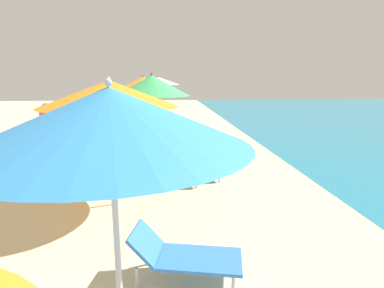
# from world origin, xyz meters

# --- Properties ---
(umbrella_third) EXTENTS (2.13, 2.13, 2.41)m
(umbrella_third) POSITION_xyz_m (-0.58, 5.99, 2.13)
(umbrella_third) COLOR silver
(umbrella_third) RESTS_ON ground
(lounger_third_shoreside) EXTENTS (1.41, 0.82, 0.64)m
(lounger_third_shoreside) POSITION_xyz_m (0.01, 7.03, 0.33)
(lounger_third_shoreside) COLOR blue
(lounger_third_shoreside) RESTS_ON ground
(umbrella_fourth) EXTENTS (2.53, 2.53, 2.45)m
(umbrella_fourth) POSITION_xyz_m (-1.21, 9.43, 2.15)
(umbrella_fourth) COLOR silver
(umbrella_fourth) RESTS_ON ground
(lounger_fourth_shoreside) EXTENTS (1.50, 0.58, 0.63)m
(lounger_fourth_shoreside) POSITION_xyz_m (-0.22, 10.45, 0.29)
(lounger_fourth_shoreside) COLOR blue
(lounger_fourth_shoreside) RESTS_ON ground
(umbrella_fifth) EXTENTS (2.00, 2.00, 2.58)m
(umbrella_fifth) POSITION_xyz_m (-0.55, 11.94, 2.24)
(umbrella_fifth) COLOR #4C4C51
(umbrella_fifth) RESTS_ON ground
(lounger_fifth_shoreside) EXTENTS (1.50, 0.61, 0.58)m
(lounger_fifth_shoreside) POSITION_xyz_m (0.19, 12.98, 0.30)
(lounger_fifth_shoreside) COLOR blue
(lounger_fifth_shoreside) RESTS_ON ground
(lounger_fifth_inland) EXTENTS (1.37, 0.84, 0.50)m
(lounger_fifth_inland) POSITION_xyz_m (0.46, 10.81, 0.27)
(lounger_fifth_inland) COLOR blue
(lounger_fifth_inland) RESTS_ON ground
(umbrella_sixth) EXTENTS (2.07, 2.07, 2.57)m
(umbrella_sixth) POSITION_xyz_m (-1.03, 15.36, 2.26)
(umbrella_sixth) COLOR #4C4C51
(umbrella_sixth) RESTS_ON ground
(lounger_sixth_shoreside) EXTENTS (1.42, 0.76, 0.64)m
(lounger_sixth_shoreside) POSITION_xyz_m (-0.53, 16.54, 0.29)
(lounger_sixth_shoreside) COLOR #D8593F
(lounger_sixth_shoreside) RESTS_ON ground
(umbrella_farthest) EXTENTS (1.93, 1.93, 2.57)m
(umbrella_farthest) POSITION_xyz_m (-0.53, 18.03, 2.33)
(umbrella_farthest) COLOR olive
(umbrella_farthest) RESTS_ON ground
(lounger_farthest_shoreside) EXTENTS (1.51, 0.95, 0.53)m
(lounger_farthest_shoreside) POSITION_xyz_m (0.30, 19.09, 0.25)
(lounger_farthest_shoreside) COLOR blue
(lounger_farthest_shoreside) RESTS_ON ground
(person_walking_near) EXTENTS (0.42, 0.38, 1.77)m
(person_walking_near) POSITION_xyz_m (-3.49, 12.45, 1.09)
(person_walking_near) COLOR orange
(person_walking_near) RESTS_ON ground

